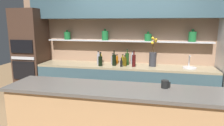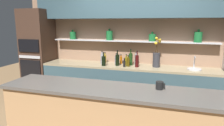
{
  "view_description": "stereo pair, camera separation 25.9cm",
  "coord_description": "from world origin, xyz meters",
  "px_view_note": "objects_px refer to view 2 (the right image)",
  "views": [
    {
      "loc": [
        0.45,
        -2.8,
        1.79
      ],
      "look_at": [
        -0.21,
        0.35,
        1.14
      ],
      "focal_mm": 32.0,
      "sensor_mm": 36.0,
      "label": 1
    },
    {
      "loc": [
        0.7,
        -2.73,
        1.79
      ],
      "look_at": [
        -0.21,
        0.35,
        1.14
      ],
      "focal_mm": 32.0,
      "sensor_mm": 36.0,
      "label": 2
    }
  ],
  "objects_px": {
    "bottle_oil_1": "(105,59)",
    "bottle_oil_9": "(128,62)",
    "oven_tower": "(39,55)",
    "bottle_spirit_0": "(136,59)",
    "flower_vase": "(156,58)",
    "sink_fixture": "(194,68)",
    "bottle_wine_2": "(137,61)",
    "bottle_spirit_3": "(102,59)",
    "bottle_wine_8": "(131,59)",
    "coffee_mug": "(160,85)",
    "bottle_sauce_4": "(124,63)",
    "bottle_spirit_5": "(116,60)",
    "bottle_sauce_11": "(121,60)",
    "bottle_wine_7": "(117,60)",
    "bottle_oil_10": "(126,61)",
    "bottle_wine_6": "(104,61)"
  },
  "relations": [
    {
      "from": "bottle_oil_9",
      "to": "coffee_mug",
      "type": "xyz_separation_m",
      "value": [
        0.72,
        -1.58,
        0.06
      ]
    },
    {
      "from": "sink_fixture",
      "to": "bottle_oil_9",
      "type": "relative_size",
      "value": 1.14
    },
    {
      "from": "sink_fixture",
      "to": "bottle_sauce_4",
      "type": "relative_size",
      "value": 1.5
    },
    {
      "from": "bottle_oil_10",
      "to": "coffee_mug",
      "type": "bearing_deg",
      "value": -65.42
    },
    {
      "from": "sink_fixture",
      "to": "bottle_sauce_4",
      "type": "height_order",
      "value": "sink_fixture"
    },
    {
      "from": "flower_vase",
      "to": "bottle_oil_9",
      "type": "distance_m",
      "value": 0.57
    },
    {
      "from": "bottle_wine_2",
      "to": "bottle_oil_9",
      "type": "distance_m",
      "value": 0.19
    },
    {
      "from": "bottle_wine_2",
      "to": "bottle_spirit_5",
      "type": "xyz_separation_m",
      "value": [
        -0.45,
        0.11,
        -0.03
      ]
    },
    {
      "from": "flower_vase",
      "to": "bottle_spirit_5",
      "type": "bearing_deg",
      "value": -179.51
    },
    {
      "from": "flower_vase",
      "to": "bottle_wine_8",
      "type": "relative_size",
      "value": 1.75
    },
    {
      "from": "bottle_wine_8",
      "to": "bottle_oil_9",
      "type": "relative_size",
      "value": 1.49
    },
    {
      "from": "bottle_sauce_4",
      "to": "bottle_wine_7",
      "type": "relative_size",
      "value": 0.54
    },
    {
      "from": "bottle_spirit_5",
      "to": "bottle_oil_9",
      "type": "xyz_separation_m",
      "value": [
        0.27,
        -0.1,
        -0.01
      ]
    },
    {
      "from": "bottle_spirit_3",
      "to": "bottle_sauce_4",
      "type": "bearing_deg",
      "value": -13.55
    },
    {
      "from": "bottle_sauce_4",
      "to": "bottle_spirit_5",
      "type": "bearing_deg",
      "value": 140.54
    },
    {
      "from": "coffee_mug",
      "to": "bottle_sauce_11",
      "type": "bearing_deg",
      "value": 116.84
    },
    {
      "from": "bottle_sauce_11",
      "to": "bottle_spirit_5",
      "type": "bearing_deg",
      "value": -113.48
    },
    {
      "from": "oven_tower",
      "to": "bottle_wine_6",
      "type": "relative_size",
      "value": 7.21
    },
    {
      "from": "bottle_wine_8",
      "to": "bottle_sauce_11",
      "type": "relative_size",
      "value": 1.73
    },
    {
      "from": "flower_vase",
      "to": "coffee_mug",
      "type": "relative_size",
      "value": 5.47
    },
    {
      "from": "oven_tower",
      "to": "bottle_spirit_0",
      "type": "relative_size",
      "value": 7.66
    },
    {
      "from": "bottle_wine_6",
      "to": "bottle_wine_7",
      "type": "xyz_separation_m",
      "value": [
        0.27,
        0.1,
        0.02
      ]
    },
    {
      "from": "bottle_spirit_3",
      "to": "bottle_oil_1",
      "type": "bearing_deg",
      "value": 87.13
    },
    {
      "from": "bottle_oil_1",
      "to": "bottle_oil_9",
      "type": "relative_size",
      "value": 1.01
    },
    {
      "from": "bottle_wine_8",
      "to": "bottle_oil_9",
      "type": "xyz_separation_m",
      "value": [
        -0.02,
        -0.13,
        -0.04
      ]
    },
    {
      "from": "bottle_oil_9",
      "to": "sink_fixture",
      "type": "bearing_deg",
      "value": 3.74
    },
    {
      "from": "bottle_oil_1",
      "to": "bottle_wine_2",
      "type": "bearing_deg",
      "value": -17.32
    },
    {
      "from": "flower_vase",
      "to": "sink_fixture",
      "type": "xyz_separation_m",
      "value": [
        0.71,
        -0.03,
        -0.15
      ]
    },
    {
      "from": "flower_vase",
      "to": "bottle_wine_6",
      "type": "height_order",
      "value": "flower_vase"
    },
    {
      "from": "bottle_wine_7",
      "to": "bottle_spirit_0",
      "type": "bearing_deg",
      "value": 30.88
    },
    {
      "from": "flower_vase",
      "to": "bottle_oil_1",
      "type": "xyz_separation_m",
      "value": [
        -1.12,
        0.11,
        -0.08
      ]
    },
    {
      "from": "bottle_wine_2",
      "to": "bottle_wine_6",
      "type": "relative_size",
      "value": 1.15
    },
    {
      "from": "oven_tower",
      "to": "bottle_oil_10",
      "type": "xyz_separation_m",
      "value": [
        2.1,
        0.06,
        -0.04
      ]
    },
    {
      "from": "oven_tower",
      "to": "bottle_spirit_3",
      "type": "relative_size",
      "value": 7.41
    },
    {
      "from": "bottle_spirit_0",
      "to": "coffee_mug",
      "type": "bearing_deg",
      "value": -72.01
    },
    {
      "from": "bottle_wine_2",
      "to": "bottle_wine_8",
      "type": "xyz_separation_m",
      "value": [
        -0.16,
        0.14,
        0.0
      ]
    },
    {
      "from": "bottle_wine_6",
      "to": "bottle_wine_8",
      "type": "xyz_separation_m",
      "value": [
        0.52,
        0.22,
        0.03
      ]
    },
    {
      "from": "bottle_spirit_0",
      "to": "bottle_wine_8",
      "type": "relative_size",
      "value": 0.8
    },
    {
      "from": "bottle_oil_1",
      "to": "bottle_wine_8",
      "type": "bearing_deg",
      "value": -8.63
    },
    {
      "from": "bottle_oil_9",
      "to": "bottle_spirit_0",
      "type": "bearing_deg",
      "value": 60.76
    },
    {
      "from": "bottle_spirit_0",
      "to": "coffee_mug",
      "type": "distance_m",
      "value": 1.9
    },
    {
      "from": "bottle_spirit_0",
      "to": "bottle_spirit_5",
      "type": "xyz_separation_m",
      "value": [
        -0.4,
        -0.12,
        -0.02
      ]
    },
    {
      "from": "oven_tower",
      "to": "bottle_wine_6",
      "type": "height_order",
      "value": "oven_tower"
    },
    {
      "from": "sink_fixture",
      "to": "bottle_oil_9",
      "type": "bearing_deg",
      "value": -176.26
    },
    {
      "from": "bottle_spirit_3",
      "to": "bottle_wine_7",
      "type": "relative_size",
      "value": 0.88
    },
    {
      "from": "bottle_spirit_3",
      "to": "bottle_sauce_11",
      "type": "bearing_deg",
      "value": 27.73
    },
    {
      "from": "bottle_wine_2",
      "to": "bottle_spirit_3",
      "type": "relative_size",
      "value": 1.18
    },
    {
      "from": "bottle_spirit_3",
      "to": "sink_fixture",
      "type": "bearing_deg",
      "value": 0.87
    },
    {
      "from": "bottle_spirit_5",
      "to": "bottle_wine_7",
      "type": "distance_m",
      "value": 0.1
    },
    {
      "from": "bottle_wine_8",
      "to": "coffee_mug",
      "type": "xyz_separation_m",
      "value": [
        0.69,
        -1.72,
        0.02
      ]
    }
  ]
}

